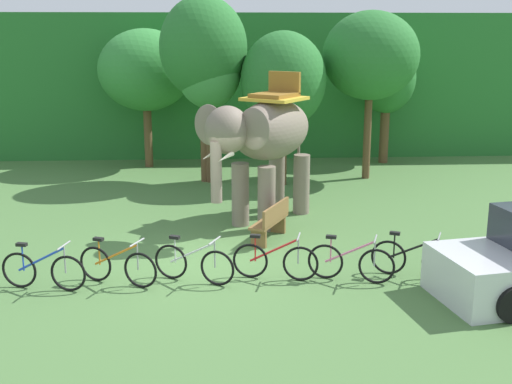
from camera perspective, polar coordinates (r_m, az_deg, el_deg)
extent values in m
plane|color=#4C753D|center=(13.62, -4.63, -6.41)|extent=(80.00, 80.00, 0.00)
cube|color=#28702D|center=(27.37, -4.06, 9.79)|extent=(36.00, 6.00, 5.46)
cylinder|color=brown|center=(23.45, -9.60, 4.87)|extent=(0.29, 0.29, 2.18)
ellipsoid|color=#338438|center=(23.20, -9.84, 10.68)|extent=(3.32, 3.32, 2.86)
cylinder|color=brown|center=(20.80, -4.56, 4.82)|extent=(0.31, 0.31, 2.85)
ellipsoid|color=#28702D|center=(20.54, -4.72, 12.73)|extent=(2.76, 2.76, 3.20)
cylinder|color=brown|center=(20.72, -4.14, 4.32)|extent=(0.26, 0.26, 2.52)
ellipsoid|color=#3D8E42|center=(20.45, -4.26, 10.87)|extent=(2.06, 2.06, 2.46)
cylinder|color=brown|center=(20.34, 2.39, 3.40)|extent=(0.26, 0.26, 1.99)
ellipsoid|color=#28702D|center=(20.04, 2.46, 9.98)|extent=(2.65, 2.65, 2.98)
cylinder|color=brown|center=(21.50, 9.89, 4.82)|extent=(0.25, 0.25, 2.76)
ellipsoid|color=#28702D|center=(21.25, 10.20, 11.90)|extent=(3.10, 3.10, 2.84)
cylinder|color=brown|center=(24.34, 11.36, 4.90)|extent=(0.34, 0.34, 1.99)
ellipsoid|color=#28702D|center=(24.10, 11.61, 9.92)|extent=(2.09, 2.09, 2.54)
ellipsoid|color=gray|center=(16.27, 1.46, 5.57)|extent=(2.82, 3.17, 1.50)
cylinder|color=gray|center=(15.64, 0.94, -0.58)|extent=(0.44, 0.44, 1.60)
cylinder|color=gray|center=(16.04, -1.41, -0.21)|extent=(0.44, 0.44, 1.60)
cylinder|color=gray|center=(17.15, 4.07, 0.71)|extent=(0.44, 0.44, 1.60)
cylinder|color=gray|center=(17.52, 1.86, 1.02)|extent=(0.44, 0.44, 1.60)
ellipsoid|color=gray|center=(14.58, -2.59, 5.56)|extent=(1.45, 1.48, 1.10)
ellipsoid|color=gray|center=(14.35, -0.21, 5.64)|extent=(0.78, 0.62, 0.96)
ellipsoid|color=gray|center=(15.05, -4.22, 6.00)|extent=(0.78, 0.62, 0.96)
cylinder|color=gray|center=(14.38, -3.58, 1.78)|extent=(0.26, 0.26, 1.40)
cone|color=beige|center=(14.22, -2.76, 3.10)|extent=(0.42, 0.53, 0.21)
cone|color=beige|center=(14.47, -4.19, 3.27)|extent=(0.42, 0.53, 0.21)
cube|color=gold|center=(16.26, 1.66, 8.33)|extent=(1.84, 1.83, 0.08)
cube|color=olive|center=(16.25, 1.66, 8.65)|extent=(1.37, 1.42, 0.10)
cube|color=olive|center=(16.66, 2.56, 9.74)|extent=(0.79, 0.60, 0.56)
cylinder|color=gray|center=(17.57, 3.84, 4.69)|extent=(0.08, 0.08, 0.90)
torus|color=black|center=(13.04, -20.38, -6.55)|extent=(0.70, 0.21, 0.71)
torus|color=black|center=(12.58, -16.42, -6.99)|extent=(0.70, 0.21, 0.71)
cylinder|color=blue|center=(12.73, -18.62, -5.71)|extent=(0.95, 0.27, 0.54)
cylinder|color=blue|center=(12.91, -20.10, -5.52)|extent=(0.03, 0.03, 0.52)
cube|color=black|center=(12.83, -20.19, -4.42)|extent=(0.22, 0.14, 0.06)
cylinder|color=#9E9EA3|center=(12.51, -16.71, -5.77)|extent=(0.03, 0.03, 0.55)
cylinder|color=#9E9EA3|center=(12.42, -16.80, -4.60)|extent=(0.15, 0.51, 0.03)
torus|color=black|center=(12.94, -14.13, -6.24)|extent=(0.67, 0.33, 0.71)
torus|color=black|center=(12.43, -10.27, -6.89)|extent=(0.67, 0.33, 0.71)
cylinder|color=orange|center=(12.61, -12.40, -5.48)|extent=(0.91, 0.43, 0.54)
cylinder|color=orange|center=(12.80, -13.82, -5.21)|extent=(0.03, 0.03, 0.52)
cube|color=black|center=(12.72, -13.89, -4.11)|extent=(0.22, 0.17, 0.06)
cylinder|color=#9E9EA3|center=(12.36, -10.53, -5.64)|extent=(0.03, 0.03, 0.55)
cylinder|color=#9E9EA3|center=(12.27, -10.59, -4.45)|extent=(0.24, 0.49, 0.03)
torus|color=black|center=(12.78, -7.60, -6.19)|extent=(0.67, 0.33, 0.71)
torus|color=black|center=(12.36, -3.47, -6.80)|extent=(0.67, 0.33, 0.71)
cylinder|color=silver|center=(12.49, -5.70, -5.40)|extent=(0.91, 0.43, 0.54)
cylinder|color=silver|center=(12.65, -7.23, -5.14)|extent=(0.03, 0.03, 0.52)
cube|color=black|center=(12.56, -7.27, -4.02)|extent=(0.22, 0.17, 0.06)
cylinder|color=#9E9EA3|center=(12.28, -3.71, -5.55)|extent=(0.03, 0.03, 0.55)
cylinder|color=#9E9EA3|center=(12.20, -3.73, -4.35)|extent=(0.24, 0.49, 0.03)
torus|color=black|center=(12.72, -0.51, -6.15)|extent=(0.70, 0.21, 0.71)
torus|color=black|center=(12.59, 4.00, -6.41)|extent=(0.70, 0.21, 0.71)
cylinder|color=red|center=(12.56, 1.63, -5.21)|extent=(0.96, 0.26, 0.54)
cylinder|color=red|center=(12.62, -0.07, -5.07)|extent=(0.03, 0.03, 0.52)
cube|color=black|center=(12.53, -0.07, -3.95)|extent=(0.22, 0.14, 0.06)
cylinder|color=#9E9EA3|center=(12.50, 3.79, -5.19)|extent=(0.03, 0.03, 0.55)
cylinder|color=#9E9EA3|center=(12.41, 3.81, -4.02)|extent=(0.15, 0.51, 0.03)
torus|color=black|center=(12.75, 6.21, -6.19)|extent=(0.69, 0.28, 0.71)
torus|color=black|center=(12.65, 10.72, -6.54)|extent=(0.69, 0.28, 0.71)
cylinder|color=pink|center=(12.61, 8.38, -5.29)|extent=(0.93, 0.35, 0.54)
cylinder|color=pink|center=(12.65, 6.69, -5.12)|extent=(0.03, 0.03, 0.52)
cube|color=black|center=(12.57, 6.73, -4.00)|extent=(0.22, 0.16, 0.06)
cylinder|color=#9E9EA3|center=(12.55, 10.55, -5.32)|extent=(0.03, 0.03, 0.55)
cylinder|color=#9E9EA3|center=(12.47, 10.60, -4.15)|extent=(0.20, 0.50, 0.03)
torus|color=black|center=(13.18, 11.75, -5.73)|extent=(0.67, 0.34, 0.71)
torus|color=black|center=(13.08, 16.09, -6.16)|extent=(0.67, 0.34, 0.71)
cylinder|color=black|center=(13.04, 13.86, -4.90)|extent=(0.90, 0.44, 0.54)
cylinder|color=black|center=(13.08, 12.23, -4.70)|extent=(0.03, 0.03, 0.52)
cube|color=black|center=(13.00, 12.29, -3.62)|extent=(0.22, 0.17, 0.06)
cylinder|color=#9E9EA3|center=(12.99, 15.95, -4.98)|extent=(0.03, 0.03, 0.55)
cylinder|color=#9E9EA3|center=(12.91, 16.03, -3.84)|extent=(0.24, 0.49, 0.03)
cylinder|color=black|center=(13.09, 17.44, -6.41)|extent=(0.66, 0.29, 0.64)
cube|color=brown|center=(14.98, 1.16, -2.63)|extent=(1.03, 1.52, 0.06)
cube|color=brown|center=(14.84, 1.81, -1.82)|extent=(0.73, 1.37, 0.40)
cube|color=brown|center=(14.52, 0.25, -4.11)|extent=(0.36, 0.23, 0.45)
cube|color=brown|center=(15.57, 2.00, -2.84)|extent=(0.36, 0.23, 0.45)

